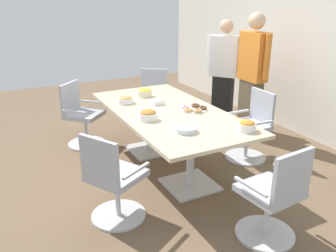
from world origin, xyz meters
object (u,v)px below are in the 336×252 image
(office_chair_3, at_px, (274,199))
(snack_bowl_cookies, at_px, (126,100))
(person_standing_1, at_px, (252,74))
(donut_platter, at_px, (194,109))
(conference_table, at_px, (168,120))
(office_chair_1, at_px, (81,118))
(snack_bowl_chips_orange, at_px, (247,126))
(plate_stack, at_px, (186,129))
(office_chair_2, at_px, (113,183))
(office_chair_4, at_px, (251,129))
(napkin_pile, at_px, (157,102))
(person_standing_0, at_px, (224,71))
(snack_bowl_chips_yellow, at_px, (145,92))
(snack_bowl_pretzels, at_px, (148,115))
(office_chair_0, at_px, (153,101))

(office_chair_3, bearing_deg, snack_bowl_cookies, 97.74)
(person_standing_1, bearing_deg, donut_platter, 110.30)
(conference_table, bearing_deg, office_chair_1, -147.25)
(snack_bowl_chips_orange, xyz_separation_m, plate_stack, (-0.27, -0.57, -0.03))
(office_chair_2, bearing_deg, office_chair_4, 74.36)
(office_chair_4, bearing_deg, snack_bowl_chips_orange, 137.62)
(plate_stack, distance_m, napkin_pile, 1.01)
(office_chair_3, relative_size, snack_bowl_cookies, 4.52)
(office_chair_3, xyz_separation_m, office_chair_4, (-1.42, 0.92, 0.00))
(person_standing_0, bearing_deg, donut_platter, 95.86)
(napkin_pile, bearing_deg, office_chair_3, 4.85)
(conference_table, distance_m, office_chair_3, 1.71)
(snack_bowl_chips_yellow, bearing_deg, snack_bowl_chips_orange, 13.65)
(person_standing_1, bearing_deg, person_standing_0, 1.00)
(conference_table, xyz_separation_m, snack_bowl_chips_yellow, (-0.71, 0.01, 0.18))
(snack_bowl_chips_orange, relative_size, snack_bowl_pretzels, 0.89)
(office_chair_2, height_order, napkin_pile, office_chair_2)
(office_chair_4, xyz_separation_m, person_standing_1, (-0.62, 0.49, 0.56))
(office_chair_0, distance_m, plate_stack, 2.35)
(person_standing_0, height_order, snack_bowl_pretzels, person_standing_0)
(snack_bowl_chips_orange, relative_size, snack_bowl_chips_yellow, 0.96)
(person_standing_1, xyz_separation_m, snack_bowl_cookies, (-0.16, -1.92, -0.17))
(office_chair_4, relative_size, person_standing_1, 0.49)
(office_chair_0, distance_m, office_chair_4, 1.87)
(office_chair_1, height_order, napkin_pile, office_chair_1)
(office_chair_1, bearing_deg, office_chair_2, 39.38)
(office_chair_3, distance_m, snack_bowl_pretzels, 1.63)
(snack_bowl_pretzels, bearing_deg, person_standing_0, 122.67)
(office_chair_0, relative_size, person_standing_0, 0.53)
(office_chair_4, distance_m, person_standing_0, 1.46)
(person_standing_0, xyz_separation_m, snack_bowl_pretzels, (1.23, -1.91, -0.08))
(office_chair_1, distance_m, snack_bowl_cookies, 0.90)
(person_standing_0, relative_size, snack_bowl_cookies, 8.49)
(snack_bowl_cookies, distance_m, snack_bowl_pretzels, 0.71)
(office_chair_0, height_order, office_chair_1, same)
(office_chair_1, bearing_deg, person_standing_0, 131.02)
(snack_bowl_pretzels, bearing_deg, snack_bowl_chips_orange, 44.46)
(snack_bowl_chips_orange, height_order, snack_bowl_chips_yellow, snack_bowl_chips_yellow)
(office_chair_2, relative_size, napkin_pile, 6.43)
(person_standing_0, height_order, plate_stack, person_standing_0)
(office_chair_1, xyz_separation_m, snack_bowl_pretzels, (1.40, 0.43, 0.40))
(person_standing_1, xyz_separation_m, plate_stack, (1.06, -1.74, -0.19))
(office_chair_3, xyz_separation_m, snack_bowl_pretzels, (-1.49, -0.51, 0.40))
(snack_bowl_pretzels, bearing_deg, plate_stack, 20.39)
(office_chair_2, height_order, person_standing_1, person_standing_1)
(conference_table, relative_size, snack_bowl_chips_yellow, 12.37)
(office_chair_1, distance_m, plate_stack, 2.04)
(office_chair_0, relative_size, snack_bowl_pretzels, 4.34)
(office_chair_4, height_order, plate_stack, office_chair_4)
(snack_bowl_chips_orange, bearing_deg, office_chair_3, -19.09)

